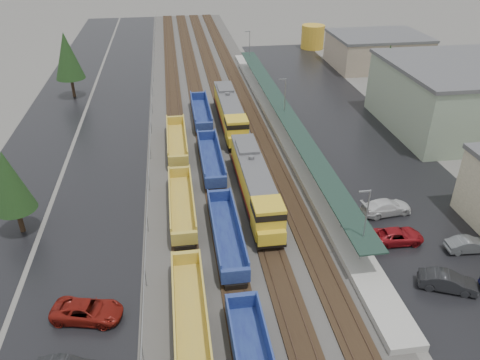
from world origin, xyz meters
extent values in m
cube|color=#302D2B|center=(0.00, 60.00, 0.04)|extent=(20.00, 160.00, 0.08)
cube|color=black|center=(-6.00, 60.00, 0.15)|extent=(2.60, 160.00, 0.15)
cube|color=#473326|center=(-6.72, 60.00, 0.27)|extent=(0.08, 160.00, 0.07)
cube|color=#473326|center=(-5.28, 60.00, 0.27)|extent=(0.08, 160.00, 0.07)
cube|color=black|center=(-2.00, 60.00, 0.15)|extent=(2.60, 160.00, 0.15)
cube|color=#473326|center=(-2.72, 60.00, 0.27)|extent=(0.08, 160.00, 0.07)
cube|color=#473326|center=(-1.28, 60.00, 0.27)|extent=(0.08, 160.00, 0.07)
cube|color=black|center=(2.00, 60.00, 0.15)|extent=(2.60, 160.00, 0.15)
cube|color=#473326|center=(1.28, 60.00, 0.27)|extent=(0.08, 160.00, 0.07)
cube|color=#473326|center=(2.72, 60.00, 0.27)|extent=(0.08, 160.00, 0.07)
cube|color=black|center=(6.00, 60.00, 0.15)|extent=(2.60, 160.00, 0.15)
cube|color=#473326|center=(5.28, 60.00, 0.27)|extent=(0.08, 160.00, 0.07)
cube|color=#473326|center=(6.72, 60.00, 0.27)|extent=(0.08, 160.00, 0.07)
cube|color=black|center=(-15.00, 60.00, 0.01)|extent=(10.00, 160.00, 0.02)
cube|color=black|center=(-25.00, 60.00, 0.01)|extent=(9.00, 160.00, 0.02)
cube|color=black|center=(19.00, 50.00, 0.01)|extent=(16.00, 100.00, 0.02)
cube|color=#9E9B93|center=(9.50, 50.00, 0.35)|extent=(3.00, 80.00, 0.70)
cylinder|color=gray|center=(9.50, 25.00, 1.90)|extent=(0.16, 0.16, 2.40)
cylinder|color=gray|center=(9.50, 40.00, 1.90)|extent=(0.16, 0.16, 2.40)
cylinder|color=gray|center=(9.50, 55.00, 1.90)|extent=(0.16, 0.16, 2.40)
cylinder|color=gray|center=(9.50, 70.00, 1.90)|extent=(0.16, 0.16, 2.40)
cylinder|color=gray|center=(9.50, 85.00, 1.90)|extent=(0.16, 0.16, 2.40)
cube|color=#1A3027|center=(9.50, 50.00, 3.20)|extent=(2.60, 65.00, 0.15)
cylinder|color=gray|center=(9.50, 20.00, 4.00)|extent=(0.12, 0.12, 8.00)
cube|color=gray|center=(9.00, 20.00, 7.90)|extent=(1.00, 0.15, 0.12)
cylinder|color=gray|center=(9.50, 50.00, 4.00)|extent=(0.12, 0.12, 8.00)
cube|color=gray|center=(9.00, 50.00, 7.90)|extent=(1.00, 0.15, 0.12)
cylinder|color=gray|center=(9.50, 80.00, 4.00)|extent=(0.12, 0.12, 8.00)
cube|color=gray|center=(9.00, 80.00, 7.90)|extent=(1.00, 0.15, 0.12)
cylinder|color=gray|center=(-9.50, 12.00, 1.00)|extent=(0.08, 0.08, 2.00)
cylinder|color=gray|center=(-9.50, 20.00, 1.00)|extent=(0.08, 0.08, 2.00)
cylinder|color=gray|center=(-9.50, 28.00, 1.00)|extent=(0.08, 0.08, 2.00)
cylinder|color=gray|center=(-9.50, 36.00, 1.00)|extent=(0.08, 0.08, 2.00)
cylinder|color=gray|center=(-9.50, 44.00, 1.00)|extent=(0.08, 0.08, 2.00)
cylinder|color=gray|center=(-9.50, 52.00, 1.00)|extent=(0.08, 0.08, 2.00)
cylinder|color=gray|center=(-9.50, 60.00, 1.00)|extent=(0.08, 0.08, 2.00)
cylinder|color=gray|center=(-9.50, 68.00, 1.00)|extent=(0.08, 0.08, 2.00)
cylinder|color=gray|center=(-9.50, 76.00, 1.00)|extent=(0.08, 0.08, 2.00)
cylinder|color=gray|center=(-9.50, 84.00, 1.00)|extent=(0.08, 0.08, 2.00)
cylinder|color=gray|center=(-9.50, 92.00, 1.00)|extent=(0.08, 0.08, 2.00)
cylinder|color=gray|center=(-9.50, 100.00, 1.00)|extent=(0.08, 0.08, 2.00)
cylinder|color=gray|center=(-9.50, 108.00, 1.00)|extent=(0.08, 0.08, 2.00)
cylinder|color=gray|center=(-9.50, 116.00, 1.00)|extent=(0.08, 0.08, 2.00)
cylinder|color=gray|center=(-9.50, 124.00, 1.00)|extent=(0.08, 0.08, 2.00)
cylinder|color=gray|center=(-9.50, 132.00, 1.00)|extent=(0.08, 0.08, 2.00)
cube|color=gray|center=(-9.50, 60.00, 2.00)|extent=(0.05, 160.00, 0.05)
cube|color=gray|center=(36.00, 80.00, 3.00)|extent=(18.00, 14.00, 6.00)
cube|color=#59595B|center=(36.00, 80.00, 6.25)|extent=(18.36, 14.28, 0.50)
cylinder|color=#332316|center=(-22.00, 30.00, 1.35)|extent=(0.50, 0.50, 2.70)
cone|color=black|center=(-22.00, 30.00, 5.85)|extent=(3.96, 3.96, 6.30)
cylinder|color=#332316|center=(-23.00, 70.00, 1.65)|extent=(0.50, 0.50, 3.30)
cone|color=black|center=(-23.00, 70.00, 7.15)|extent=(4.84, 4.84, 7.70)
cylinder|color=#332316|center=(28.00, 58.00, 1.50)|extent=(0.50, 0.50, 3.00)
cone|color=black|center=(28.00, 58.00, 6.50)|extent=(4.40, 4.40, 7.00)
cube|color=black|center=(2.00, 32.36, 0.83)|extent=(2.88, 19.21, 0.38)
cube|color=yellow|center=(2.00, 33.32, 2.46)|extent=(2.69, 15.37, 2.88)
cube|color=yellow|center=(2.00, 24.87, 2.65)|extent=(2.88, 3.07, 3.27)
cube|color=black|center=(2.00, 24.87, 3.61)|extent=(2.93, 3.12, 0.67)
cube|color=yellow|center=(2.00, 23.14, 1.69)|extent=(2.69, 0.96, 1.34)
cube|color=#59595B|center=(2.00, 33.32, 4.00)|extent=(2.74, 15.37, 0.34)
cube|color=maroon|center=(0.64, 33.32, 1.31)|extent=(0.04, 15.37, 0.34)
cube|color=maroon|center=(3.36, 33.32, 1.31)|extent=(0.04, 15.37, 0.34)
cube|color=black|center=(2.00, 32.36, 0.44)|extent=(2.11, 5.76, 0.58)
cube|color=black|center=(2.00, 25.64, 0.54)|extent=(2.30, 3.84, 0.48)
cube|color=black|center=(2.00, 39.09, 0.54)|extent=(2.30, 3.84, 0.48)
cylinder|color=#59595B|center=(2.00, 34.28, 4.29)|extent=(0.67, 0.67, 0.48)
cube|color=#59595B|center=(2.00, 37.17, 4.24)|extent=(2.30, 3.84, 0.48)
cube|color=black|center=(2.00, 53.36, 0.83)|extent=(2.88, 19.21, 0.38)
cube|color=yellow|center=(2.00, 54.32, 2.46)|extent=(2.69, 15.37, 2.88)
cube|color=yellow|center=(2.00, 45.87, 2.65)|extent=(2.88, 3.07, 3.27)
cube|color=black|center=(2.00, 45.87, 3.61)|extent=(2.93, 3.12, 0.67)
cube|color=yellow|center=(2.00, 44.14, 1.69)|extent=(2.69, 0.96, 1.34)
cube|color=#59595B|center=(2.00, 54.32, 4.00)|extent=(2.74, 15.37, 0.34)
cube|color=maroon|center=(0.64, 54.32, 1.31)|extent=(0.04, 15.37, 0.34)
cube|color=maroon|center=(3.36, 54.32, 1.31)|extent=(0.04, 15.37, 0.34)
cube|color=black|center=(2.00, 53.36, 0.44)|extent=(2.11, 5.76, 0.58)
cube|color=black|center=(2.00, 46.64, 0.54)|extent=(2.30, 3.84, 0.48)
cube|color=black|center=(2.00, 60.09, 0.54)|extent=(2.30, 3.84, 0.48)
cylinder|color=#59595B|center=(2.00, 55.28, 4.29)|extent=(0.67, 0.67, 0.48)
cube|color=#59595B|center=(2.00, 58.17, 4.24)|extent=(2.30, 3.84, 0.48)
cube|color=gold|center=(-6.00, 15.08, 0.82)|extent=(2.47, 12.44, 0.24)
cube|color=gold|center=(-7.19, 15.08, 1.68)|extent=(0.14, 12.44, 1.71)
cube|color=gold|center=(-4.81, 15.08, 1.68)|extent=(0.14, 12.44, 1.71)
cube|color=gold|center=(-6.00, 21.49, 1.49)|extent=(2.47, 0.48, 1.33)
cube|color=black|center=(-6.00, 20.82, 0.54)|extent=(1.90, 2.09, 0.48)
cube|color=gold|center=(-6.00, 30.84, 0.82)|extent=(2.47, 12.44, 0.24)
cube|color=gold|center=(-7.19, 30.84, 1.68)|extent=(0.14, 12.44, 1.71)
cube|color=gold|center=(-4.81, 30.84, 1.68)|extent=(0.14, 12.44, 1.71)
cube|color=gold|center=(-6.00, 24.43, 1.49)|extent=(2.47, 0.48, 1.33)
cube|color=gold|center=(-6.00, 37.25, 1.49)|extent=(2.47, 0.48, 1.33)
cube|color=black|center=(-6.00, 25.10, 0.54)|extent=(1.90, 2.09, 0.48)
cube|color=black|center=(-6.00, 36.59, 0.54)|extent=(1.90, 2.09, 0.48)
cube|color=gold|center=(-6.00, 46.61, 0.82)|extent=(2.47, 12.44, 0.24)
cube|color=gold|center=(-7.19, 46.61, 1.68)|extent=(0.14, 12.44, 1.71)
cube|color=gold|center=(-4.81, 46.61, 1.68)|extent=(0.14, 12.44, 1.71)
cube|color=gold|center=(-6.00, 40.20, 1.49)|extent=(2.47, 0.48, 1.33)
cube|color=gold|center=(-6.00, 53.02, 1.49)|extent=(2.47, 0.48, 1.33)
cube|color=black|center=(-6.00, 40.86, 0.54)|extent=(1.90, 2.09, 0.48)
cube|color=black|center=(-6.00, 52.35, 0.54)|extent=(1.90, 2.09, 0.48)
cube|color=navy|center=(-2.00, 15.62, 1.49)|extent=(2.49, 0.48, 1.34)
cube|color=black|center=(-2.00, 14.95, 0.54)|extent=(1.91, 2.10, 0.48)
cube|color=navy|center=(-2.00, 24.98, 0.83)|extent=(2.49, 12.41, 0.24)
cube|color=navy|center=(-3.19, 24.98, 1.69)|extent=(0.14, 12.41, 1.72)
cube|color=navy|center=(-0.81, 24.98, 1.69)|extent=(0.14, 12.41, 1.72)
cube|color=navy|center=(-2.00, 18.58, 1.49)|extent=(2.49, 0.48, 1.34)
cube|color=navy|center=(-2.00, 31.37, 1.49)|extent=(2.49, 0.48, 1.34)
cube|color=black|center=(-2.00, 19.25, 0.54)|extent=(1.91, 2.10, 0.48)
cube|color=black|center=(-2.00, 30.70, 0.54)|extent=(1.91, 2.10, 0.48)
cube|color=navy|center=(-2.00, 40.73, 0.83)|extent=(2.49, 12.41, 0.24)
cube|color=navy|center=(-3.19, 40.73, 1.69)|extent=(0.14, 12.41, 1.72)
cube|color=navy|center=(-0.81, 40.73, 1.69)|extent=(0.14, 12.41, 1.72)
cube|color=navy|center=(-2.00, 34.34, 1.49)|extent=(2.49, 0.48, 1.34)
cube|color=navy|center=(-2.00, 47.13, 1.49)|extent=(2.49, 0.48, 1.34)
cube|color=black|center=(-2.00, 35.01, 0.54)|extent=(1.91, 2.10, 0.48)
cube|color=black|center=(-2.00, 46.46, 0.54)|extent=(1.91, 2.10, 0.48)
cube|color=navy|center=(-2.00, 56.49, 0.83)|extent=(2.49, 12.41, 0.24)
cube|color=navy|center=(-3.19, 56.49, 1.69)|extent=(0.14, 12.41, 1.72)
cube|color=navy|center=(-0.81, 56.49, 1.69)|extent=(0.14, 12.41, 1.72)
cube|color=navy|center=(-2.00, 50.09, 1.49)|extent=(2.49, 0.48, 1.34)
cube|color=navy|center=(-2.00, 62.88, 1.49)|extent=(2.49, 0.48, 1.34)
cube|color=black|center=(-2.00, 50.76, 0.54)|extent=(1.91, 2.10, 0.48)
cube|color=black|center=(-2.00, 62.21, 0.54)|extent=(1.91, 2.10, 0.48)
cylinder|color=gold|center=(27.13, 96.12, 2.64)|extent=(5.29, 5.29, 5.29)
imported|color=maroon|center=(-13.97, 17.05, 0.77)|extent=(3.75, 5.97, 1.54)
imported|color=black|center=(15.74, 15.97, 0.79)|extent=(3.44, 5.04, 1.57)
imported|color=maroon|center=(14.34, 22.75, 0.71)|extent=(2.49, 5.18, 1.42)
imported|color=silver|center=(15.38, 27.62, 0.79)|extent=(2.77, 5.65, 1.58)
imported|color=#585C5E|center=(20.41, 20.45, 0.70)|extent=(1.70, 4.34, 1.41)
camera|label=1|loc=(-6.07, -11.03, 27.91)|focal=35.00mm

